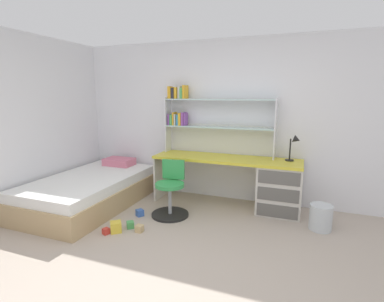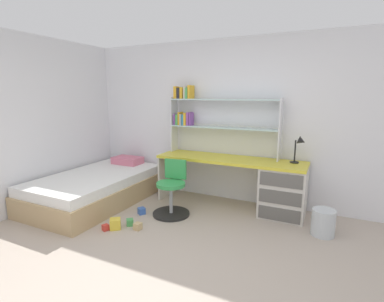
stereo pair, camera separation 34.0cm
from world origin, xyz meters
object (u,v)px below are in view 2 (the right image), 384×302
waste_bin (323,222)px  toy_block_yellow_0 (115,224)px  toy_block_blue_1 (142,211)px  swivel_chair (172,194)px  bed_platform (97,188)px  bookshelf_hutch (207,113)px  toy_block_red_3 (105,228)px  desk_lamp (300,145)px  toy_block_green_2 (130,222)px  desk (269,185)px  toy_block_natural_4 (138,226)px

waste_bin → toy_block_yellow_0: 2.55m
toy_block_blue_1 → waste_bin: bearing=10.8°
swivel_chair → bed_platform: (-1.31, -0.09, -0.07)m
bookshelf_hutch → toy_block_red_3: bearing=-112.3°
toy_block_blue_1 → bookshelf_hutch: bearing=61.0°
swivel_chair → desk_lamp: bearing=24.6°
desk_lamp → swivel_chair: (-1.58, -0.72, -0.70)m
swivel_chair → toy_block_red_3: swivel_chair is taller
swivel_chair → bookshelf_hutch: bearing=77.8°
bed_platform → toy_block_blue_1: (0.92, -0.11, -0.18)m
desk_lamp → toy_block_yellow_0: size_ratio=2.96×
waste_bin → toy_block_green_2: waste_bin is taller
desk_lamp → bed_platform: bearing=-164.2°
toy_block_red_3 → waste_bin: bearing=23.4°
bed_platform → desk_lamp: bearing=15.8°
swivel_chair → toy_block_green_2: size_ratio=8.94×
desk_lamp → swivel_chair: 1.87m
bookshelf_hutch → bed_platform: size_ratio=0.83×
swivel_chair → toy_block_red_3: 0.98m
toy_block_yellow_0 → swivel_chair: bearing=60.4°
desk_lamp → toy_block_blue_1: (-1.96, -0.92, -0.95)m
toy_block_green_2 → desk: bearing=38.5°
toy_block_yellow_0 → desk: bearing=40.0°
bookshelf_hutch → desk_lamp: bearing=-3.7°
bed_platform → toy_block_natural_4: bearing=-24.3°
desk → toy_block_blue_1: desk is taller
bookshelf_hutch → waste_bin: size_ratio=5.37×
toy_block_blue_1 → toy_block_natural_4: 0.48m
swivel_chair → toy_block_natural_4: (-0.14, -0.62, -0.25)m
desk_lamp → waste_bin: desk_lamp is taller
toy_block_natural_4 → bookshelf_hutch: bearing=77.5°
toy_block_yellow_0 → toy_block_green_2: (0.11, 0.16, -0.02)m
toy_block_yellow_0 → bed_platform: bearing=144.9°
toy_block_green_2 → toy_block_natural_4: bearing=-17.5°
bookshelf_hutch → swivel_chair: size_ratio=2.27×
desk → waste_bin: desk is taller
bookshelf_hutch → toy_block_green_2: 1.99m
desk → bed_platform: 2.63m
toy_block_green_2 → swivel_chair: bearing=61.8°
toy_block_natural_4 → toy_block_red_3: bearing=-150.8°
bed_platform → toy_block_red_3: (0.81, -0.72, -0.19)m
waste_bin → bed_platform: bearing=-174.1°
desk → toy_block_yellow_0: desk is taller
desk_lamp → bed_platform: (-2.88, -0.81, -0.77)m
desk → toy_block_green_2: (-1.51, -1.20, -0.37)m
desk → toy_block_blue_1: bearing=-152.4°
toy_block_blue_1 → toy_block_red_3: 0.62m
desk → toy_block_blue_1: 1.84m
toy_block_natural_4 → toy_block_green_2: bearing=162.5°
desk → toy_block_green_2: size_ratio=25.66×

